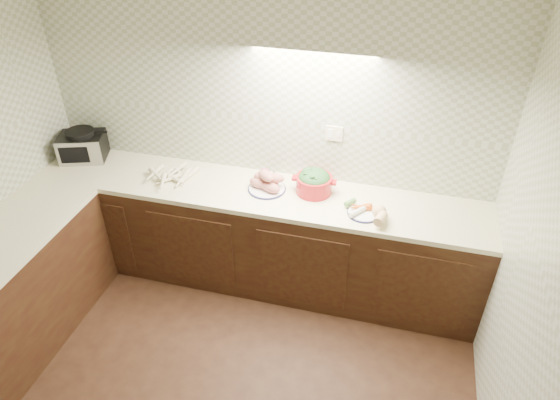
% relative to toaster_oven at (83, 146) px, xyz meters
% --- Properties ---
extents(room, '(3.60, 3.60, 2.60)m').
position_rel_toaster_oven_xyz_m(room, '(1.56, -1.61, 0.61)').
color(room, black).
rests_on(room, ground).
extents(counter, '(3.60, 3.60, 0.90)m').
position_rel_toaster_oven_xyz_m(counter, '(0.88, -0.92, -0.57)').
color(counter, black).
rests_on(counter, ground).
extents(toaster_oven, '(0.44, 0.39, 0.26)m').
position_rel_toaster_oven_xyz_m(toaster_oven, '(0.00, 0.00, 0.00)').
color(toaster_oven, black).
rests_on(toaster_oven, counter).
extents(parsnip_pile, '(0.32, 0.37, 0.08)m').
position_rel_toaster_oven_xyz_m(parsnip_pile, '(0.90, -0.18, -0.09)').
color(parsnip_pile, beige).
rests_on(parsnip_pile, counter).
extents(sweet_potato_plate, '(0.30, 0.30, 0.17)m').
position_rel_toaster_oven_xyz_m(sweet_potato_plate, '(1.65, -0.07, -0.06)').
color(sweet_potato_plate, '#1A1A47').
rests_on(sweet_potato_plate, counter).
extents(onion_bowl, '(0.15, 0.15, 0.12)m').
position_rel_toaster_oven_xyz_m(onion_bowl, '(1.61, 0.05, -0.08)').
color(onion_bowl, black).
rests_on(onion_bowl, counter).
extents(dutch_oven, '(0.34, 0.29, 0.19)m').
position_rel_toaster_oven_xyz_m(dutch_oven, '(2.01, -0.01, -0.03)').
color(dutch_oven, '#AB1419').
rests_on(dutch_oven, counter).
extents(veg_plate, '(0.36, 0.27, 0.11)m').
position_rel_toaster_oven_xyz_m(veg_plate, '(2.46, -0.21, -0.08)').
color(veg_plate, '#1A1A47').
rests_on(veg_plate, counter).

